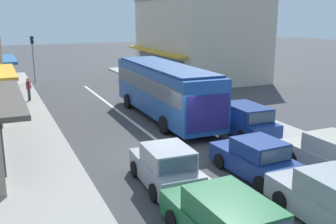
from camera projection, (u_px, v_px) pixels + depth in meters
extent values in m
plane|color=#3F3F42|center=(169.00, 149.00, 18.29)|extent=(140.00, 140.00, 0.00)
cube|color=silver|center=(140.00, 127.00, 21.84)|extent=(0.20, 28.00, 0.01)
cube|color=#A39E96|center=(7.00, 131.00, 20.92)|extent=(5.20, 44.00, 0.14)
cube|color=#A39E96|center=(217.00, 108.00, 26.04)|extent=(2.80, 44.00, 0.12)
cube|color=#4C4742|center=(8.00, 97.00, 16.56)|extent=(1.10, 7.91, 0.20)
cube|color=#425160|center=(1.00, 128.00, 16.71)|extent=(0.06, 6.87, 1.80)
cube|color=gold|center=(5.00, 72.00, 23.92)|extent=(1.10, 6.57, 0.20)
cube|color=#425160|center=(0.00, 93.00, 24.07)|extent=(0.06, 5.71, 1.80)
cube|color=#23568E|center=(8.00, 59.00, 30.72)|extent=(1.10, 6.50, 0.20)
cube|color=#425160|center=(4.00, 76.00, 30.87)|extent=(0.06, 5.65, 1.80)
cube|color=beige|center=(198.00, 40.00, 38.53)|extent=(8.29, 13.26, 7.37)
cube|color=gold|center=(155.00, 51.00, 36.96)|extent=(1.10, 12.20, 0.20)
cube|color=#425160|center=(159.00, 65.00, 37.44)|extent=(0.06, 10.61, 1.80)
cube|color=#1E4C99|center=(164.00, 89.00, 23.35)|extent=(2.67, 10.84, 2.70)
cube|color=#425160|center=(164.00, 83.00, 23.25)|extent=(2.71, 10.41, 0.90)
cube|color=navy|center=(208.00, 113.00, 18.55)|extent=(2.25, 0.10, 1.76)
cube|color=navy|center=(164.00, 66.00, 23.00)|extent=(2.53, 9.97, 0.12)
cylinder|color=black|center=(128.00, 101.00, 26.17)|extent=(0.28, 0.96, 0.96)
cylinder|color=black|center=(163.00, 98.00, 27.12)|extent=(0.28, 0.96, 0.96)
cylinder|color=black|center=(164.00, 125.00, 20.53)|extent=(0.28, 0.96, 0.96)
cylinder|color=black|center=(206.00, 120.00, 21.48)|extent=(0.28, 0.96, 0.96)
cube|color=navy|center=(257.00, 163.00, 15.17)|extent=(1.92, 4.28, 0.72)
cube|color=navy|center=(260.00, 148.00, 14.93)|extent=(1.64, 1.87, 0.60)
cube|color=#425160|center=(245.00, 141.00, 15.72)|extent=(1.44, 0.13, 0.51)
cube|color=#425160|center=(276.00, 156.00, 14.13)|extent=(1.41, 0.13, 0.48)
cylinder|color=black|center=(220.00, 161.00, 15.94)|extent=(0.21, 0.63, 0.62)
cylinder|color=black|center=(254.00, 155.00, 16.69)|extent=(0.21, 0.63, 0.62)
cylinder|color=black|center=(260.00, 185.00, 13.75)|extent=(0.21, 0.63, 0.62)
cylinder|color=black|center=(297.00, 176.00, 14.50)|extent=(0.21, 0.63, 0.62)
cube|color=#9EA3A8|center=(165.00, 171.00, 14.38)|extent=(1.79, 3.76, 0.76)
cube|color=#9EA3A8|center=(168.00, 156.00, 13.94)|extent=(1.60, 1.96, 0.64)
cube|color=#425160|center=(158.00, 148.00, 14.82)|extent=(1.40, 0.12, 0.54)
cube|color=#425160|center=(179.00, 165.00, 13.07)|extent=(1.37, 0.11, 0.51)
cylinder|color=black|center=(135.00, 169.00, 15.14)|extent=(0.20, 0.63, 0.62)
cylinder|color=black|center=(174.00, 163.00, 15.73)|extent=(0.20, 0.63, 0.62)
cylinder|color=black|center=(154.00, 193.00, 13.14)|extent=(0.20, 0.63, 0.62)
cylinder|color=black|center=(198.00, 185.00, 13.72)|extent=(0.20, 0.63, 0.62)
cube|color=#1E6638|center=(232.00, 211.00, 9.99)|extent=(1.70, 2.64, 0.68)
cube|color=#425160|center=(206.00, 191.00, 11.15)|extent=(1.51, 0.09, 0.58)
cylinder|color=black|center=(172.00, 221.00, 11.35)|extent=(0.19, 0.62, 0.62)
cylinder|color=black|center=(224.00, 208.00, 12.07)|extent=(0.19, 0.62, 0.62)
cube|color=#9EA3A8|center=(334.00, 209.00, 11.63)|extent=(1.89, 4.55, 0.76)
cube|color=#425160|center=(313.00, 174.00, 12.32)|extent=(1.51, 0.10, 0.58)
cylinder|color=black|center=(280.00, 201.00, 12.56)|extent=(0.20, 0.62, 0.62)
cylinder|color=black|center=(323.00, 192.00, 13.21)|extent=(0.20, 0.62, 0.62)
cube|color=#B7B29E|center=(333.00, 162.00, 15.29)|extent=(1.77, 4.50, 0.76)
cube|color=#425160|center=(317.00, 137.00, 15.97)|extent=(1.51, 0.06, 0.58)
cylinder|color=black|center=(291.00, 159.00, 16.18)|extent=(0.18, 0.62, 0.62)
cylinder|color=black|center=(324.00, 153.00, 16.88)|extent=(0.18, 0.62, 0.62)
cube|color=navy|center=(242.00, 123.00, 20.66)|extent=(1.86, 4.54, 0.76)
cube|color=navy|center=(246.00, 112.00, 20.18)|extent=(1.70, 2.64, 0.68)
cube|color=#425160|center=(233.00, 106.00, 21.36)|extent=(1.51, 0.09, 0.58)
cube|color=#425160|center=(262.00, 118.00, 18.99)|extent=(1.48, 0.09, 0.54)
cylinder|color=black|center=(215.00, 123.00, 21.59)|extent=(0.19, 0.62, 0.62)
cylinder|color=black|center=(242.00, 119.00, 22.25)|extent=(0.19, 0.62, 0.62)
cylinder|color=black|center=(242.00, 136.00, 19.18)|extent=(0.19, 0.62, 0.62)
cylinder|color=black|center=(271.00, 132.00, 19.83)|extent=(0.19, 0.62, 0.62)
cube|color=#9EA3A8|center=(188.00, 101.00, 26.06)|extent=(1.82, 4.52, 0.76)
cube|color=#9EA3A8|center=(190.00, 91.00, 25.58)|extent=(1.67, 2.62, 0.68)
cube|color=#425160|center=(181.00, 88.00, 26.75)|extent=(1.51, 0.08, 0.58)
cube|color=#425160|center=(200.00, 95.00, 24.42)|extent=(1.48, 0.08, 0.54)
cylinder|color=black|center=(167.00, 101.00, 26.95)|extent=(0.19, 0.62, 0.62)
cylinder|color=black|center=(190.00, 99.00, 27.66)|extent=(0.19, 0.62, 0.62)
cylinder|color=black|center=(185.00, 110.00, 24.57)|extent=(0.19, 0.62, 0.62)
cylinder|color=black|center=(209.00, 107.00, 25.28)|extent=(0.19, 0.62, 0.62)
cylinder|color=gray|center=(33.00, 60.00, 35.63)|extent=(0.12, 0.12, 4.20)
cube|color=black|center=(32.00, 40.00, 35.21)|extent=(0.24, 0.24, 0.68)
sphere|color=black|center=(33.00, 37.00, 35.21)|extent=(0.13, 0.13, 0.13)
sphere|color=orange|center=(33.00, 40.00, 35.26)|extent=(0.13, 0.13, 0.13)
sphere|color=black|center=(34.00, 42.00, 35.32)|extent=(0.13, 0.13, 0.13)
cylinder|color=#333338|center=(29.00, 95.00, 27.72)|extent=(0.14, 0.14, 0.84)
cylinder|color=#333338|center=(30.00, 95.00, 27.89)|extent=(0.14, 0.14, 0.84)
cube|color=#A82D38|center=(28.00, 85.00, 27.63)|extent=(0.33, 0.41, 0.56)
sphere|color=tan|center=(28.00, 79.00, 27.54)|extent=(0.22, 0.22, 0.22)
cylinder|color=#A82D38|center=(27.00, 86.00, 27.40)|extent=(0.09, 0.09, 0.54)
cylinder|color=#A82D38|center=(29.00, 84.00, 27.87)|extent=(0.09, 0.09, 0.54)
cube|color=maroon|center=(29.00, 87.00, 27.98)|extent=(0.26, 0.17, 0.22)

